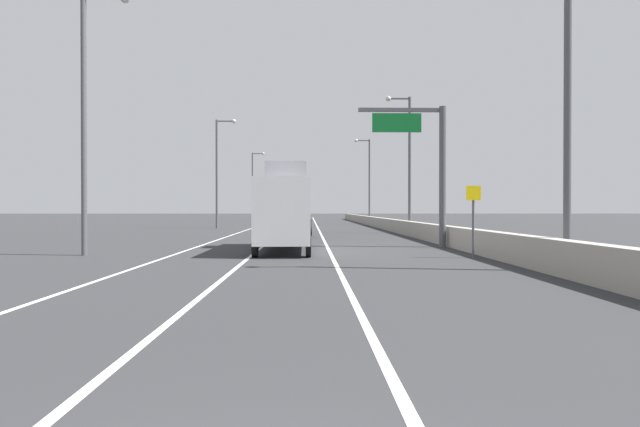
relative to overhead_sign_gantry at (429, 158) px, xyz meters
name	(u,v)px	position (x,y,z in m)	size (l,w,h in m)	color
ground_plane	(305,224)	(-6.89, 39.85, -4.73)	(320.00, 320.00, 0.00)	#2D2D30
lane_stripe_left	(256,227)	(-12.39, 30.85, -4.73)	(0.16, 130.00, 0.00)	silver
lane_stripe_center	(287,227)	(-8.89, 30.85, -4.73)	(0.16, 130.00, 0.00)	silver
lane_stripe_right	(317,227)	(-5.39, 30.85, -4.73)	(0.16, 130.00, 0.00)	silver
jersey_barrier_right	(400,227)	(1.34, 15.85, -4.18)	(0.60, 120.00, 1.10)	#9E998E
overhead_sign_gantry	(429,158)	(0.00, 0.00, 0.00)	(4.68, 0.36, 7.50)	#47474C
speed_advisory_sign	(473,216)	(0.44, -5.90, -2.96)	(0.60, 0.11, 3.00)	#4C4C51
lamp_post_right_near	(561,72)	(1.83, -10.34, 1.79)	(2.14, 0.44, 11.50)	#4C4C51
lamp_post_right_second	(407,156)	(1.86, 15.37, 1.79)	(2.14, 0.44, 11.50)	#4C4C51
lamp_post_right_third	(368,176)	(1.60, 41.09, 1.79)	(2.14, 0.44, 11.50)	#4C4C51
lamp_post_left_near	(89,107)	(-16.01, -4.34, 1.79)	(2.14, 0.44, 11.50)	#4C4C51
lamp_post_left_mid	(219,166)	(-15.83, 26.51, 1.79)	(2.14, 0.44, 11.50)	#4C4C51
lamp_post_left_far	(254,182)	(-15.52, 57.37, 1.79)	(2.14, 0.44, 11.50)	#4C4C51
car_yellow_0	(301,216)	(-7.57, 54.83, -3.79)	(1.94, 4.35, 1.87)	gold
car_white_1	(285,215)	(-10.59, 64.65, -3.74)	(2.10, 4.79, 1.98)	white
car_blue_2	(270,215)	(-13.25, 61.66, -3.79)	(1.93, 4.37, 1.87)	#1E389E
car_gray_3	(304,215)	(-7.22, 65.47, -3.73)	(1.80, 4.22, 2.01)	slate
car_silver_4	(286,215)	(-10.11, 56.99, -3.68)	(1.88, 4.39, 2.11)	#B7B7BC
car_black_5	(298,224)	(-7.19, 9.98, -3.79)	(2.09, 4.67, 1.88)	black
box_truck	(285,209)	(-7.56, -1.77, -2.67)	(2.54, 8.47, 4.48)	silver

